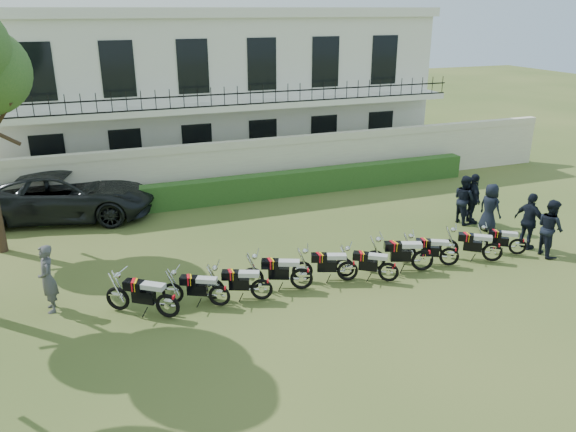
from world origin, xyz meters
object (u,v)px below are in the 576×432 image
at_px(motorcycle_0, 167,300).
at_px(officer_2, 530,221).
at_px(officer_3, 490,207).
at_px(officer_1, 550,228).
at_px(motorcycle_4, 348,266).
at_px(motorcycle_5, 389,267).
at_px(inspector, 48,279).
at_px(motorcycle_8, 493,248).
at_px(motorcycle_6, 423,255).
at_px(officer_4, 464,199).
at_px(officer_5, 473,199).
at_px(motorcycle_7, 450,252).
at_px(motorcycle_9, 518,243).
at_px(motorcycle_2, 262,284).
at_px(motorcycle_1, 219,291).
at_px(suv, 65,195).
at_px(motorcycle_3, 302,274).

bearing_deg(motorcycle_0, officer_2, -52.50).
bearing_deg(officer_3, officer_1, 175.85).
bearing_deg(motorcycle_4, motorcycle_5, -93.16).
xyz_separation_m(motorcycle_4, inspector, (-7.92, 1.21, 0.43)).
xyz_separation_m(officer_1, officer_2, (-0.22, 0.64, 0.02)).
height_order(motorcycle_5, motorcycle_8, motorcycle_8).
distance_m(motorcycle_0, motorcycle_6, 7.51).
distance_m(motorcycle_0, officer_4, 11.58).
xyz_separation_m(inspector, officer_1, (14.65, -1.76, 0.02)).
distance_m(motorcycle_5, officer_4, 5.93).
height_order(motorcycle_4, officer_5, officer_5).
bearing_deg(motorcycle_7, officer_3, -28.36).
bearing_deg(motorcycle_9, officer_4, 31.26).
relative_size(motorcycle_4, officer_5, 0.98).
bearing_deg(motorcycle_5, motorcycle_8, -53.96).
xyz_separation_m(motorcycle_2, officer_2, (9.16, 0.29, 0.46)).
relative_size(motorcycle_1, motorcycle_6, 0.84).
relative_size(motorcycle_4, officer_4, 1.02).
distance_m(motorcycle_4, suv, 11.26).
xyz_separation_m(motorcycle_3, motorcycle_5, (2.49, -0.44, -0.04)).
height_order(motorcycle_2, officer_4, officer_4).
distance_m(motorcycle_2, inspector, 5.47).
bearing_deg(motorcycle_4, motorcycle_9, -72.04).
xyz_separation_m(motorcycle_2, motorcycle_6, (5.01, 0.00, 0.05)).
xyz_separation_m(motorcycle_1, suv, (-3.69, 8.55, 0.43)).
height_order(motorcycle_3, officer_3, officer_3).
relative_size(motorcycle_3, motorcycle_8, 1.17).
height_order(officer_1, officer_4, officer_1).
height_order(motorcycle_7, suv, suv).
xyz_separation_m(motorcycle_6, motorcycle_8, (2.39, -0.19, -0.05)).
bearing_deg(officer_1, motorcycle_5, 97.19).
distance_m(inspector, officer_4, 14.02).
height_order(motorcycle_2, motorcycle_5, motorcycle_2).
bearing_deg(inspector, officer_1, 77.53).
height_order(motorcycle_0, motorcycle_1, motorcycle_0).
xyz_separation_m(motorcycle_0, motorcycle_6, (7.51, 0.06, 0.00)).
height_order(motorcycle_9, inspector, inspector).
height_order(motorcycle_8, officer_5, officer_5).
xyz_separation_m(motorcycle_3, inspector, (-6.49, 1.24, 0.40)).
bearing_deg(motorcycle_2, motorcycle_7, -68.01).
xyz_separation_m(motorcycle_8, officer_1, (1.99, -0.16, 0.44)).
relative_size(motorcycle_3, officer_2, 1.01).
height_order(motorcycle_8, officer_1, officer_1).
height_order(motorcycle_4, motorcycle_7, motorcycle_4).
height_order(motorcycle_1, motorcycle_7, motorcycle_7).
distance_m(officer_4, officer_5, 0.30).
bearing_deg(motorcycle_9, suv, 91.37).
distance_m(motorcycle_3, officer_5, 8.17).
relative_size(motorcycle_0, officer_5, 0.94).
bearing_deg(motorcycle_8, motorcycle_7, 116.49).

